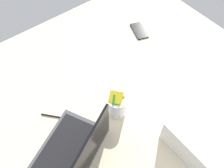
% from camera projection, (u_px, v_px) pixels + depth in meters
% --- Properties ---
extents(bed_mattress, '(1.80, 1.40, 0.18)m').
position_uv_depth(bed_mattress, '(103.00, 112.00, 1.34)').
color(bed_mattress, beige).
rests_on(bed_mattress, ground).
extents(laptop, '(0.40, 0.35, 0.23)m').
position_uv_depth(laptop, '(74.00, 150.00, 1.08)').
color(laptop, '#4C4C51').
rests_on(laptop, bed_mattress).
extents(snack_cup, '(0.09, 0.09, 0.15)m').
position_uv_depth(snack_cup, '(117.00, 105.00, 1.18)').
color(snack_cup, silver).
rests_on(snack_cup, bed_mattress).
extents(cell_phone, '(0.11, 0.15, 0.01)m').
position_uv_depth(cell_phone, '(139.00, 31.00, 1.55)').
color(cell_phone, black).
rests_on(cell_phone, bed_mattress).
extents(charger_cable, '(0.12, 0.13, 0.01)m').
position_uv_depth(charger_cable, '(58.00, 117.00, 1.21)').
color(charger_cable, black).
rests_on(charger_cable, bed_mattress).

